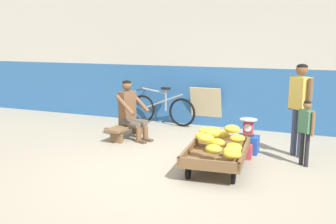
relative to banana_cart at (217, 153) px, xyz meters
The scene contains 13 objects.
ground_plane 0.80m from the banana_cart, 143.23° to the right, with size 80.00×80.00×0.00m, color gray.
back_wall 3.18m from the banana_cart, 102.06° to the left, with size 16.00×0.30×3.00m.
banana_cart is the anchor object (origin of this frame).
banana_pile 0.23m from the banana_cart, 11.93° to the right, with size 0.96×1.32×0.27m.
low_bench 2.37m from the banana_cart, 152.31° to the left, with size 0.39×1.12×0.27m.
vendor_seated 2.31m from the banana_cart, 151.96° to the left, with size 0.73×0.60×1.14m.
plastic_crate 1.04m from the banana_cart, 74.64° to the left, with size 0.36×0.28×0.30m.
weighing_scale 1.05m from the banana_cart, 74.62° to the left, with size 0.30×0.30×0.29m.
bicycle_near_left 3.16m from the banana_cart, 128.29° to the left, with size 1.66×0.48×0.86m.
sign_board 2.85m from the banana_cart, 109.98° to the left, with size 0.70×0.24×0.88m.
customer_adult 1.70m from the banana_cart, 46.44° to the left, with size 0.37×0.37×1.53m.
customer_child 1.42m from the banana_cart, 28.72° to the left, with size 0.24×0.24×1.01m.
shopping_bag 0.73m from the banana_cart, 63.89° to the left, with size 0.18×0.12×0.24m, color #D13D4C.
Camera 1 is at (1.97, -4.80, 1.91)m, focal length 40.19 mm.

